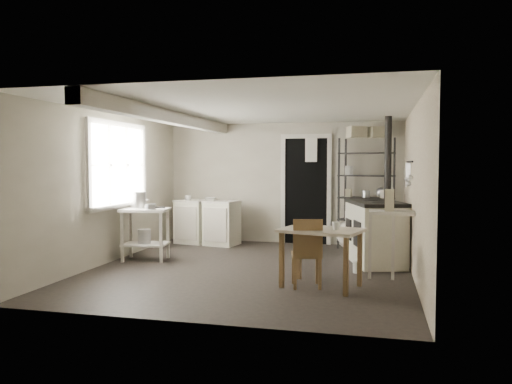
% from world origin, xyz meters
% --- Properties ---
extents(floor, '(5.00, 5.00, 0.00)m').
position_xyz_m(floor, '(0.00, 0.00, 0.00)').
color(floor, black).
rests_on(floor, ground).
extents(ceiling, '(5.00, 5.00, 0.00)m').
position_xyz_m(ceiling, '(0.00, 0.00, 2.30)').
color(ceiling, white).
rests_on(ceiling, wall_back).
extents(wall_back, '(4.50, 0.02, 2.30)m').
position_xyz_m(wall_back, '(0.00, 2.50, 1.15)').
color(wall_back, '#AEA794').
rests_on(wall_back, ground).
extents(wall_front, '(4.50, 0.02, 2.30)m').
position_xyz_m(wall_front, '(0.00, -2.50, 1.15)').
color(wall_front, '#AEA794').
rests_on(wall_front, ground).
extents(wall_left, '(0.02, 5.00, 2.30)m').
position_xyz_m(wall_left, '(-2.25, 0.00, 1.15)').
color(wall_left, '#AEA794').
rests_on(wall_left, ground).
extents(wall_right, '(0.02, 5.00, 2.30)m').
position_xyz_m(wall_right, '(2.25, 0.00, 1.15)').
color(wall_right, '#AEA794').
rests_on(wall_right, ground).
extents(window, '(0.12, 1.76, 1.28)m').
position_xyz_m(window, '(-2.22, 0.20, 1.50)').
color(window, beige).
rests_on(window, wall_left).
extents(doorway, '(0.96, 0.10, 2.08)m').
position_xyz_m(doorway, '(0.45, 2.47, 1.00)').
color(doorway, beige).
rests_on(doorway, ground).
extents(ceiling_beam, '(0.18, 5.00, 0.18)m').
position_xyz_m(ceiling_beam, '(-1.20, 0.00, 2.20)').
color(ceiling_beam, beige).
rests_on(ceiling_beam, ceiling).
extents(wallpaper_panel, '(0.01, 5.00, 2.30)m').
position_xyz_m(wallpaper_panel, '(2.24, 0.00, 1.15)').
color(wallpaper_panel, '#C1B59D').
rests_on(wallpaper_panel, wall_right).
extents(utensil_rail, '(0.06, 1.20, 0.44)m').
position_xyz_m(utensil_rail, '(2.19, 0.60, 1.55)').
color(utensil_rail, '#BDBEC0').
rests_on(utensil_rail, wall_right).
extents(prep_table, '(0.78, 0.61, 0.82)m').
position_xyz_m(prep_table, '(-1.79, 0.26, 0.40)').
color(prep_table, beige).
rests_on(prep_table, ground).
extents(stockpot, '(0.33, 0.33, 0.27)m').
position_xyz_m(stockpot, '(-1.95, 0.35, 0.94)').
color(stockpot, '#BDBEC0').
rests_on(stockpot, prep_table).
extents(saucepan, '(0.21, 0.21, 0.10)m').
position_xyz_m(saucepan, '(-1.64, 0.16, 0.85)').
color(saucepan, '#BDBEC0').
rests_on(saucepan, prep_table).
extents(bucket, '(0.24, 0.24, 0.22)m').
position_xyz_m(bucket, '(-1.78, 0.21, 0.39)').
color(bucket, '#BDBEC0').
rests_on(bucket, prep_table).
extents(base_cabinets, '(1.33, 0.75, 0.83)m').
position_xyz_m(base_cabinets, '(-1.37, 2.01, 0.46)').
color(base_cabinets, silver).
rests_on(base_cabinets, ground).
extents(mixing_bowl, '(0.35, 0.35, 0.07)m').
position_xyz_m(mixing_bowl, '(-1.31, 2.01, 0.96)').
color(mixing_bowl, silver).
rests_on(mixing_bowl, base_cabinets).
extents(counter_cup, '(0.15, 0.15, 0.10)m').
position_xyz_m(counter_cup, '(-1.69, 1.85, 0.97)').
color(counter_cup, silver).
rests_on(counter_cup, base_cabinets).
extents(shelf_rack, '(1.00, 0.63, 1.98)m').
position_xyz_m(shelf_rack, '(1.57, 2.07, 0.95)').
color(shelf_rack, black).
rests_on(shelf_rack, ground).
extents(shelf_jar, '(0.09, 0.09, 0.20)m').
position_xyz_m(shelf_jar, '(1.25, 2.11, 1.37)').
color(shelf_jar, silver).
rests_on(shelf_jar, shelf_rack).
extents(storage_box_a, '(0.37, 0.35, 0.20)m').
position_xyz_m(storage_box_a, '(1.40, 2.03, 2.01)').
color(storage_box_a, beige).
rests_on(storage_box_a, shelf_rack).
extents(storage_box_b, '(0.37, 0.36, 0.19)m').
position_xyz_m(storage_box_b, '(1.77, 2.11, 1.99)').
color(storage_box_b, beige).
rests_on(storage_box_b, shelf_rack).
extents(stove, '(0.98, 1.35, 0.95)m').
position_xyz_m(stove, '(1.74, 0.84, 0.44)').
color(stove, silver).
rests_on(stove, ground).
extents(stovepipe, '(0.12, 0.12, 1.32)m').
position_xyz_m(stovepipe, '(1.92, 1.29, 1.59)').
color(stovepipe, black).
rests_on(stovepipe, stove).
extents(side_ledge, '(0.59, 0.32, 0.91)m').
position_xyz_m(side_ledge, '(1.95, -0.22, 0.43)').
color(side_ledge, beige).
rests_on(side_ledge, ground).
extents(oats_box, '(0.12, 0.19, 0.28)m').
position_xyz_m(oats_box, '(1.92, -0.21, 1.01)').
color(oats_box, beige).
rests_on(oats_box, side_ledge).
extents(work_table, '(1.09, 0.89, 0.72)m').
position_xyz_m(work_table, '(1.09, -0.82, 0.38)').
color(work_table, beige).
rests_on(work_table, ground).
extents(table_cup, '(0.13, 0.13, 0.10)m').
position_xyz_m(table_cup, '(1.27, -0.86, 0.81)').
color(table_cup, silver).
rests_on(table_cup, work_table).
extents(chair, '(0.43, 0.44, 0.86)m').
position_xyz_m(chair, '(0.92, -0.84, 0.48)').
color(chair, brown).
rests_on(chair, ground).
extents(flour_sack, '(0.52, 0.49, 0.50)m').
position_xyz_m(flour_sack, '(1.26, 2.11, 0.24)').
color(flour_sack, silver).
rests_on(flour_sack, ground).
extents(floor_crock, '(0.15, 0.15, 0.16)m').
position_xyz_m(floor_crock, '(1.51, 0.10, 0.07)').
color(floor_crock, silver).
rests_on(floor_crock, ground).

